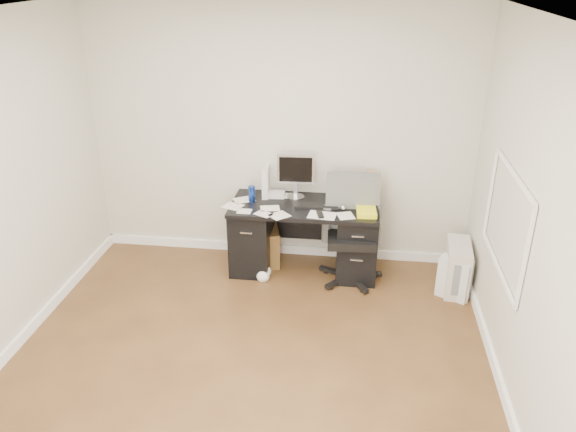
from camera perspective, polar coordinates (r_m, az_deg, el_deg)
name	(u,v)px	position (r m, az deg, el deg)	size (l,w,h in m)	color
ground	(246,368)	(4.73, -4.24, -15.18)	(4.00, 4.00, 0.00)	#4A2F18
room_shell	(244,176)	(3.90, -4.45, 4.09)	(4.02, 4.02, 2.71)	beige
desk	(304,236)	(5.84, 1.66, -2.01)	(1.50, 0.70, 0.75)	black
loose_papers	(284,206)	(5.67, -0.36, 1.05)	(1.10, 0.60, 0.00)	white
lcd_monitor	(296,176)	(5.77, 0.79, 4.07)	(0.38, 0.22, 0.48)	#A9A9AD
keyboard	(317,205)	(5.65, 2.93, 1.09)	(0.44, 0.15, 0.02)	black
computer_mouse	(343,208)	(5.58, 5.62, 0.86)	(0.06, 0.06, 0.06)	#A9A9AD
travel_mug	(252,194)	(5.76, -3.71, 2.27)	(0.07, 0.07, 0.16)	navy
white_binder	(266,181)	(5.88, -2.26, 3.56)	(0.13, 0.27, 0.31)	silver
magazine_file	(370,187)	(5.81, 8.37, 2.92)	(0.12, 0.25, 0.29)	#9F744D
pen_cup	(349,187)	(5.85, 6.23, 2.90)	(0.10, 0.10, 0.23)	brown
yellow_book	(367,211)	(5.54, 8.05, 0.46)	(0.20, 0.26, 0.05)	#FFFD1B
paper_remote	(322,214)	(5.46, 3.49, 0.17)	(0.27, 0.21, 0.02)	white
office_chair	(352,232)	(5.62, 6.49, -1.62)	(0.62, 0.62, 1.09)	#575A57
pc_tower	(457,267)	(5.81, 16.79, -5.02)	(0.22, 0.50, 0.50)	beige
shopping_bag	(454,278)	(5.69, 16.53, -6.10)	(0.30, 0.22, 0.41)	silver
wicker_basket	(260,245)	(6.08, -2.88, -3.01)	(0.40, 0.40, 0.40)	#4D3617
desk_printer	(253,251)	(6.20, -3.54, -3.53)	(0.32, 0.26, 0.19)	slate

